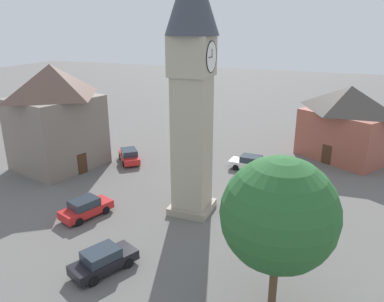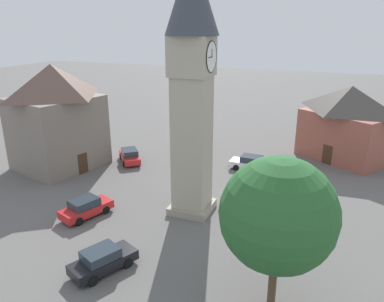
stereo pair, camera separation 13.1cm
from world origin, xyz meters
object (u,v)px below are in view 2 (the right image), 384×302
object	(u,v)px
car_white_side	(130,156)
building_terrace_right	(348,122)
clock_tower	(192,68)
building_corner_back	(56,116)
pedestrian	(281,188)
car_blue_kerb	(103,260)
car_red_corner	(250,163)
car_silver_kerb	(86,207)
tree	(278,215)

from	to	relation	value
car_white_side	building_terrace_right	world-z (taller)	building_terrace_right
clock_tower	building_corner_back	world-z (taller)	clock_tower
pedestrian	building_corner_back	bearing A→B (deg)	-88.72
car_blue_kerb	car_red_corner	xyz separation A→B (m)	(-19.83, 4.65, 0.00)
pedestrian	car_red_corner	bearing A→B (deg)	-144.68
car_silver_kerb	building_corner_back	size ratio (longest dim) A/B	0.42
car_blue_kerb	car_silver_kerb	size ratio (longest dim) A/B	1.00
car_silver_kerb	building_terrace_right	distance (m)	29.09
clock_tower	car_white_side	distance (m)	16.90
car_white_side	pedestrian	distance (m)	17.16
car_blue_kerb	building_corner_back	world-z (taller)	building_corner_back
car_silver_kerb	clock_tower	bearing A→B (deg)	118.06
car_red_corner	building_corner_back	distance (m)	20.65
car_silver_kerb	car_white_side	xyz separation A→B (m)	(-11.89, -3.02, 0.00)
car_silver_kerb	car_blue_kerb	bearing A→B (deg)	44.16
pedestrian	building_terrace_right	size ratio (longest dim) A/B	0.15
tree	car_blue_kerb	bearing A→B (deg)	-84.58
clock_tower	building_corner_back	bearing A→B (deg)	-104.54
tree	building_terrace_right	bearing A→B (deg)	172.33
building_terrace_right	car_white_side	bearing A→B (deg)	-65.47
car_silver_kerb	building_corner_back	xyz separation A→B (m)	(-8.30, -9.28, 4.71)
building_terrace_right	building_corner_back	bearing A→B (deg)	-64.25
car_blue_kerb	building_terrace_right	xyz separation A→B (m)	(-27.22, 13.68, 3.42)
pedestrian	tree	bearing A→B (deg)	6.37
car_red_corner	building_terrace_right	world-z (taller)	building_terrace_right
car_blue_kerb	building_corner_back	xyz separation A→B (m)	(-13.64, -14.47, 4.71)
car_red_corner	building_terrace_right	xyz separation A→B (m)	(-7.39, 9.03, 3.42)
car_silver_kerb	pedestrian	bearing A→B (deg)	122.45
car_silver_kerb	car_red_corner	world-z (taller)	same
clock_tower	car_red_corner	distance (m)	15.17
car_silver_kerb	building_corner_back	distance (m)	13.31
building_terrace_right	pedestrian	bearing A→B (deg)	-20.98
car_blue_kerb	car_red_corner	bearing A→B (deg)	166.79
car_blue_kerb	pedestrian	distance (m)	16.60
car_silver_kerb	pedestrian	xyz separation A→B (m)	(-8.81, 13.86, 0.25)
car_blue_kerb	building_terrace_right	size ratio (longest dim) A/B	0.39
clock_tower	building_corner_back	distance (m)	18.26
car_red_corner	car_white_side	xyz separation A→B (m)	(2.60, -12.86, 0.00)
car_red_corner	pedestrian	distance (m)	6.96
tree	building_corner_back	distance (m)	27.69
clock_tower	pedestrian	xyz separation A→B (m)	(-4.85, 6.43, -10.41)
car_red_corner	building_terrace_right	distance (m)	12.16
pedestrian	building_terrace_right	world-z (taller)	building_terrace_right
building_terrace_right	car_red_corner	bearing A→B (deg)	-50.71
tree	car_white_side	bearing A→B (deg)	-131.55
car_red_corner	pedestrian	size ratio (longest dim) A/B	2.49
clock_tower	tree	distance (m)	12.97
clock_tower	tree	xyz separation A→B (m)	(8.34, 7.90, -6.03)
clock_tower	tree	bearing A→B (deg)	43.46
car_white_side	building_terrace_right	distance (m)	24.30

